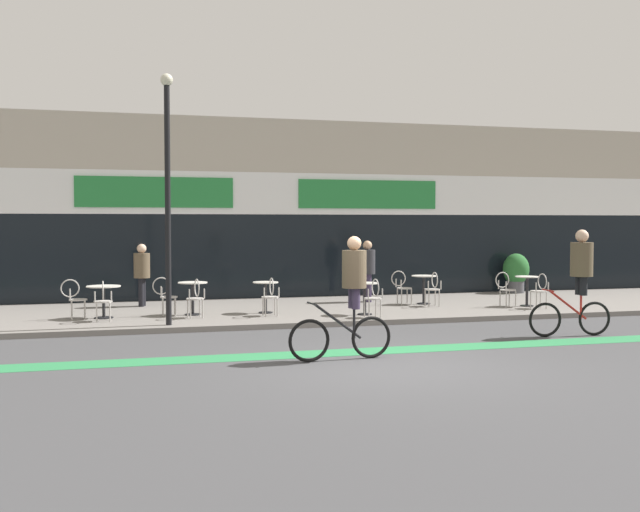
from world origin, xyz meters
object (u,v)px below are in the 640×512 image
(bistro_table_3, at_px, (365,292))
(cafe_chair_0_near, at_px, (103,298))
(cafe_chair_4_side, at_px, (402,285))
(bistro_table_0, at_px, (104,295))
(cafe_chair_5_side, at_px, (505,287))
(cyclist_1, at_px, (579,274))
(bistro_table_2, at_px, (266,291))
(bistro_table_4, at_px, (424,284))
(cafe_chair_3_near, at_px, (374,295))
(cyclist_0, at_px, (350,291))
(bistro_table_1, at_px, (193,292))
(pedestrian_far_end, at_px, (142,269))
(cafe_chair_4_near, at_px, (433,287))
(cafe_chair_5_near, at_px, (540,288))
(cafe_chair_2_near, at_px, (271,294))
(cafe_chair_0_side, at_px, (75,296))
(cafe_chair_1_side, at_px, (166,294))
(cafe_chair_1_near, at_px, (196,295))
(pedestrian_near_end, at_px, (367,266))
(lamp_post, at_px, (168,181))
(planter_pot, at_px, (516,271))

(bistro_table_3, bearing_deg, cafe_chair_0_near, 176.95)
(cafe_chair_0_near, relative_size, cafe_chair_4_side, 1.00)
(bistro_table_0, height_order, cafe_chair_5_side, cafe_chair_5_side)
(cafe_chair_4_side, distance_m, cyclist_1, 5.58)
(bistro_table_0, height_order, bistro_table_2, bistro_table_2)
(bistro_table_4, bearing_deg, cyclist_1, -78.12)
(cafe_chair_3_near, bearing_deg, bistro_table_3, -2.64)
(bistro_table_4, bearing_deg, cyclist_0, -122.13)
(bistro_table_0, bearing_deg, cafe_chair_3_near, -14.84)
(bistro_table_1, bearing_deg, pedestrian_far_end, 116.66)
(cafe_chair_4_near, height_order, cafe_chair_5_near, same)
(cafe_chair_2_near, bearing_deg, cafe_chair_5_side, -87.50)
(cafe_chair_0_side, xyz_separation_m, cafe_chair_1_side, (2.01, 0.09, 0.00))
(cafe_chair_1_near, distance_m, cafe_chair_4_side, 5.69)
(bistro_table_2, xyz_separation_m, pedestrian_near_end, (3.17, 1.79, 0.47))
(lamp_post, distance_m, pedestrian_far_end, 4.33)
(cafe_chair_1_near, xyz_separation_m, cyclist_0, (2.03, -5.17, 0.51))
(bistro_table_4, bearing_deg, pedestrian_far_end, 168.96)
(bistro_table_2, relative_size, planter_pot, 0.62)
(cafe_chair_3_near, relative_size, cafe_chair_5_side, 1.00)
(bistro_table_1, height_order, bistro_table_3, bistro_table_1)
(planter_pot, bearing_deg, bistro_table_3, -147.39)
(cafe_chair_4_near, distance_m, cyclist_0, 7.23)
(cafe_chair_1_side, distance_m, cafe_chair_4_side, 6.20)
(bistro_table_0, distance_m, cafe_chair_0_near, 0.63)
(planter_pot, bearing_deg, pedestrian_near_end, -166.40)
(cyclist_1, bearing_deg, cafe_chair_5_near, -104.76)
(cafe_chair_0_near, bearing_deg, pedestrian_near_end, -71.86)
(cafe_chair_5_near, relative_size, planter_pot, 0.74)
(cafe_chair_1_near, xyz_separation_m, cafe_chair_3_near, (3.90, -1.02, 0.00))
(pedestrian_near_end, bearing_deg, bistro_table_0, 2.36)
(cafe_chair_1_near, bearing_deg, bistro_table_1, -7.18)
(lamp_post, height_order, pedestrian_near_end, lamp_post)
(bistro_table_1, distance_m, bistro_table_3, 4.04)
(lamp_post, bearing_deg, bistro_table_4, 19.12)
(bistro_table_2, distance_m, cafe_chair_0_side, 4.35)
(lamp_post, xyz_separation_m, pedestrian_near_end, (5.55, 3.31, -2.05))
(cyclist_1, relative_size, pedestrian_near_end, 1.28)
(bistro_table_4, distance_m, cafe_chair_5_side, 2.11)
(bistro_table_1, relative_size, cafe_chair_4_near, 0.86)
(cafe_chair_5_side, bearing_deg, cyclist_1, -103.73)
(cafe_chair_2_near, xyz_separation_m, pedestrian_far_end, (-2.81, 2.89, 0.44))
(bistro_table_4, bearing_deg, cafe_chair_4_near, -90.33)
(cafe_chair_0_side, bearing_deg, cafe_chair_1_near, -15.98)
(cafe_chair_5_near, relative_size, lamp_post, 0.17)
(pedestrian_far_end, bearing_deg, bistro_table_2, -21.66)
(bistro_table_2, distance_m, cafe_chair_1_near, 1.79)
(bistro_table_3, distance_m, cafe_chair_5_side, 4.05)
(cafe_chair_2_near, height_order, cafe_chair_4_near, same)
(bistro_table_0, xyz_separation_m, cafe_chair_0_side, (-0.63, -0.01, -0.01))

